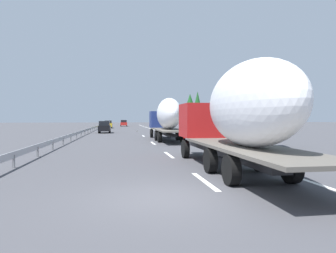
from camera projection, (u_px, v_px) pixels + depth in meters
ground_plane at (128, 133)px, 48.17m from camera, size 260.00×260.00×0.00m
lane_stripe_0 at (205, 181)px, 10.93m from camera, size 3.20×0.20×0.01m
lane_stripe_1 at (169, 155)px, 18.85m from camera, size 3.20×0.20×0.01m
lane_stripe_2 at (153, 143)px, 27.88m from camera, size 3.20×0.20×0.01m
lane_stripe_3 at (143, 136)px, 39.34m from camera, size 3.20×0.20×0.01m
lane_stripe_4 at (137, 131)px, 54.27m from camera, size 3.20×0.20×0.01m
lane_stripe_5 at (137, 131)px, 53.75m from camera, size 3.20×0.20×0.01m
edge_line_right at (158, 131)px, 53.97m from camera, size 110.00×0.20×0.01m
truck_lead at (167, 117)px, 31.37m from camera, size 13.68×2.55×4.28m
truck_trailing at (237, 113)px, 12.61m from camera, size 13.48×2.55×4.41m
car_red_compact at (124, 123)px, 88.23m from camera, size 4.73×1.91×1.83m
car_black_suv at (105, 127)px, 47.58m from camera, size 4.26×1.81×1.87m
car_yellow_coupe at (108, 124)px, 71.39m from camera, size 4.46×1.76×1.80m
road_sign at (162, 119)px, 57.41m from camera, size 0.10×0.90×3.26m
tree_0 at (167, 115)px, 77.64m from camera, size 2.53×2.53×5.26m
tree_1 at (197, 107)px, 55.58m from camera, size 2.61×2.61×7.20m
tree_2 at (234, 101)px, 29.94m from camera, size 2.57×2.57×6.25m
tree_3 at (266, 96)px, 23.58m from camera, size 3.11×3.11×6.59m
tree_4 at (190, 108)px, 59.36m from camera, size 3.74×3.74×7.07m
tree_5 at (161, 113)px, 85.97m from camera, size 3.13×3.13×6.11m
guardrail_median at (90, 129)px, 50.17m from camera, size 94.00×0.10×0.76m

